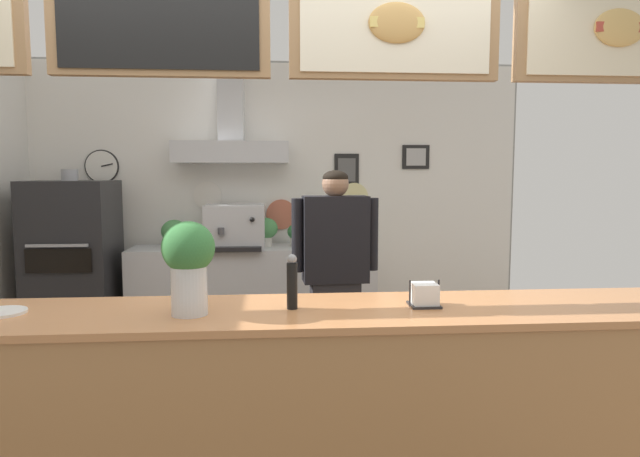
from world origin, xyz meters
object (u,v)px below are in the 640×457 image
object	(u,v)px
pizza_oven	(74,268)
basil_vase	(189,264)
condiment_plate	(1,312)
espresso_machine	(235,227)
potted_rosemary	(266,230)
potted_basil	(348,229)
pepper_grinder	(292,282)
potted_thyme	(174,233)
potted_oregano	(296,234)
shop_worker	(335,281)
napkin_holder	(424,296)

from	to	relation	value
pizza_oven	basil_vase	world-z (taller)	pizza_oven
pizza_oven	condiment_plate	xyz separation A→B (m)	(0.68, -2.74, 0.29)
espresso_machine	potted_rosemary	bearing A→B (deg)	12.04
potted_basil	pepper_grinder	world-z (taller)	pepper_grinder
potted_thyme	basil_vase	size ratio (longest dim) A/B	0.69
espresso_machine	potted_oregano	bearing A→B (deg)	6.11
espresso_machine	pepper_grinder	world-z (taller)	espresso_machine
shop_worker	potted_oregano	xyz separation A→B (m)	(-0.22, 1.41, 0.17)
espresso_machine	napkin_holder	xyz separation A→B (m)	(1.00, -2.87, -0.02)
potted_basil	condiment_plate	distance (m)	3.37
pizza_oven	shop_worker	world-z (taller)	pizza_oven
pizza_oven	napkin_holder	size ratio (longest dim) A/B	12.56
napkin_holder	basil_vase	distance (m)	0.99
condiment_plate	shop_worker	bearing A→B (deg)	44.69
pepper_grinder	espresso_machine	bearing A→B (deg)	98.61
espresso_machine	pepper_grinder	xyz separation A→B (m)	(0.44, -2.88, 0.04)
potted_thyme	potted_rosemary	bearing A→B (deg)	2.45
espresso_machine	potted_basil	world-z (taller)	espresso_machine
condiment_plate	basil_vase	size ratio (longest dim) A/B	0.52
potted_basil	pepper_grinder	bearing A→B (deg)	-102.09
pizza_oven	potted_thyme	world-z (taller)	pizza_oven
potted_rosemary	basil_vase	xyz separation A→B (m)	(-0.26, -3.00, 0.17)
potted_oregano	pepper_grinder	xyz separation A→B (m)	(-0.13, -2.94, 0.12)
basil_vase	potted_rosemary	bearing A→B (deg)	85.06
potted_basil	potted_rosemary	size ratio (longest dim) A/B	1.09
potted_rosemary	pepper_grinder	size ratio (longest dim) A/B	1.18
pizza_oven	napkin_holder	bearing A→B (deg)	-48.66
potted_rosemary	basil_vase	bearing A→B (deg)	-94.94
pepper_grinder	basil_vase	bearing A→B (deg)	-171.68
condiment_plate	potted_oregano	bearing A→B (deg)	65.91
potted_thyme	potted_rosemary	xyz separation A→B (m)	(0.84, 0.04, 0.02)
shop_worker	basil_vase	xyz separation A→B (m)	(-0.76, -1.58, 0.39)
shop_worker	espresso_machine	size ratio (longest dim) A/B	3.03
potted_thyme	napkin_holder	size ratio (longest dim) A/B	1.98
potted_basil	napkin_holder	distance (m)	2.87
shop_worker	basil_vase	distance (m)	1.80
pizza_oven	potted_basil	size ratio (longest dim) A/B	5.63
pizza_oven	potted_rosemary	distance (m)	1.74
espresso_machine	napkin_holder	distance (m)	3.04
espresso_machine	potted_basil	bearing A→B (deg)	-0.29
basil_vase	pepper_grinder	bearing A→B (deg)	8.32
pizza_oven	potted_thyme	size ratio (longest dim) A/B	6.35
shop_worker	potted_basil	xyz separation A→B (m)	(0.27, 1.35, 0.22)
potted_thyme	napkin_holder	distance (m)	3.29
potted_rosemary	potted_oregano	bearing A→B (deg)	0.09
shop_worker	potted_basil	distance (m)	1.39
shop_worker	pepper_grinder	world-z (taller)	shop_worker
potted_rosemary	napkin_holder	size ratio (longest dim) A/B	2.05
espresso_machine	potted_rosemary	xyz separation A→B (m)	(0.28, 0.06, -0.04)
potted_oregano	shop_worker	bearing A→B (deg)	-81.25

